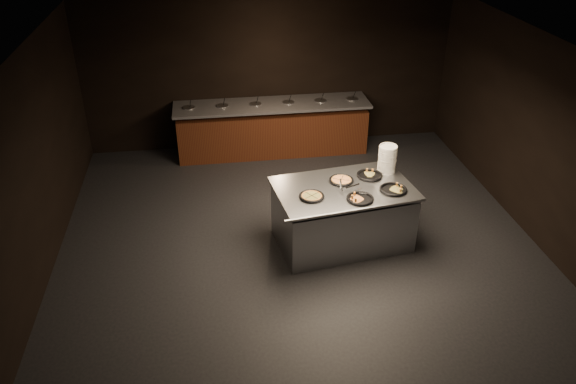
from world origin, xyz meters
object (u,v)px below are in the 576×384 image
object	(u,v)px
pan_veggie_whole	(312,196)
pan_cheese_whole	(341,180)
serving_counter	(342,216)
plate_stack	(387,159)

from	to	relation	value
pan_veggie_whole	pan_cheese_whole	world-z (taller)	same
serving_counter	pan_veggie_whole	world-z (taller)	pan_veggie_whole
plate_stack	serving_counter	bearing A→B (deg)	-152.46
serving_counter	pan_cheese_whole	world-z (taller)	pan_cheese_whole
pan_cheese_whole	pan_veggie_whole	bearing A→B (deg)	-142.86
serving_counter	pan_veggie_whole	size ratio (longest dim) A/B	5.94
plate_stack	pan_cheese_whole	size ratio (longest dim) A/B	1.15
plate_stack	pan_cheese_whole	world-z (taller)	plate_stack
pan_cheese_whole	serving_counter	bearing A→B (deg)	-90.64
plate_stack	pan_veggie_whole	distance (m)	1.39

